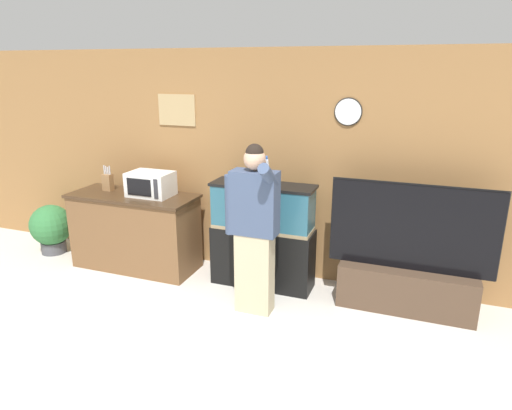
{
  "coord_description": "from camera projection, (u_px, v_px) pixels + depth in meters",
  "views": [
    {
      "loc": [
        1.74,
        -2.42,
        2.41
      ],
      "look_at": [
        0.19,
        1.74,
        1.05
      ],
      "focal_mm": 32.0,
      "sensor_mm": 36.0,
      "label": 1
    }
  ],
  "objects": [
    {
      "name": "ground_plane",
      "position": [
        152.0,
        398.0,
        3.45
      ],
      "size": [
        18.0,
        18.0,
        0.0
      ],
      "primitive_type": "plane",
      "color": "beige"
    },
    {
      "name": "wall_back_paneled",
      "position": [
        262.0,
        165.0,
        5.28
      ],
      "size": [
        10.0,
        0.08,
        2.6
      ],
      "color": "olive",
      "rests_on": "ground_plane"
    },
    {
      "name": "counter_island",
      "position": [
        135.0,
        231.0,
        5.58
      ],
      "size": [
        1.55,
        0.64,
        0.93
      ],
      "color": "brown",
      "rests_on": "ground_plane"
    },
    {
      "name": "microwave",
      "position": [
        151.0,
        184.0,
        5.37
      ],
      "size": [
        0.51,
        0.36,
        0.28
      ],
      "color": "white",
      "rests_on": "counter_island"
    },
    {
      "name": "knife_block",
      "position": [
        108.0,
        181.0,
        5.6
      ],
      "size": [
        0.11,
        0.09,
        0.31
      ],
      "color": "olive",
      "rests_on": "counter_island"
    },
    {
      "name": "aquarium_on_stand",
      "position": [
        263.0,
        236.0,
        5.08
      ],
      "size": [
        1.14,
        0.37,
        1.19
      ],
      "color": "black",
      "rests_on": "ground_plane"
    },
    {
      "name": "tv_on_stand",
      "position": [
        407.0,
        274.0,
        4.61
      ],
      "size": [
        1.61,
        0.4,
        1.33
      ],
      "color": "#4C3828",
      "rests_on": "ground_plane"
    },
    {
      "name": "person_standing",
      "position": [
        254.0,
        228.0,
        4.44
      ],
      "size": [
        0.54,
        0.41,
        1.72
      ],
      "color": "#BCAD89",
      "rests_on": "ground_plane"
    },
    {
      "name": "potted_plant",
      "position": [
        51.0,
        227.0,
        6.04
      ],
      "size": [
        0.54,
        0.54,
        0.66
      ],
      "color": "#4C4C51",
      "rests_on": "ground_plane"
    }
  ]
}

